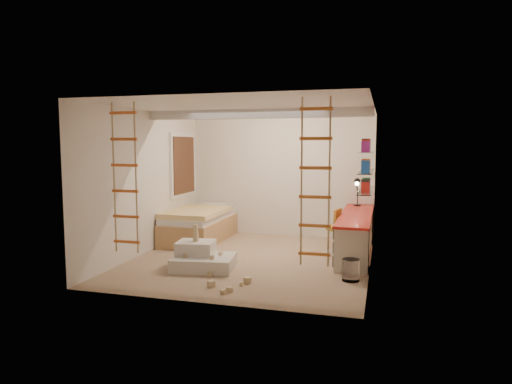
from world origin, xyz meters
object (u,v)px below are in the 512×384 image
(swivel_chair, at_px, (338,238))
(play_platform, at_px, (202,258))
(bed, at_px, (199,225))
(desk, at_px, (356,233))

(swivel_chair, xyz_separation_m, play_platform, (-2.01, -1.54, -0.14))
(bed, bearing_deg, desk, -6.49)
(swivel_chair, height_order, play_platform, swivel_chair)
(desk, bearing_deg, play_platform, -145.19)
(bed, bearing_deg, play_platform, -66.37)
(desk, relative_size, swivel_chair, 3.34)
(swivel_chair, relative_size, play_platform, 0.80)
(desk, distance_m, bed, 3.22)
(swivel_chair, bearing_deg, bed, 171.20)
(bed, bearing_deg, swivel_chair, -8.80)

